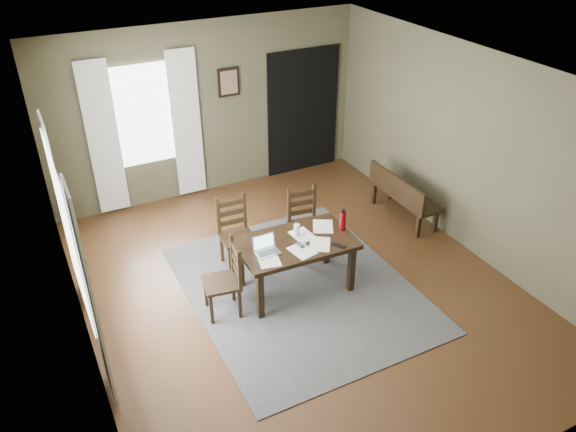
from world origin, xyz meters
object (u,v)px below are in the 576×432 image
bench (402,193)px  water_bottle (343,220)px  chair_end (226,280)px  chair_back_right (305,223)px  dining_table (296,247)px  chair_back_left (236,233)px  laptop (266,247)px

bench → water_bottle: water_bottle is taller
chair_end → chair_back_right: (1.40, 0.66, 0.01)m
water_bottle → dining_table: bearing=177.8°
chair_back_left → water_bottle: water_bottle is taller
chair_end → bench: 3.21m
chair_end → bench: chair_end is taller
chair_back_left → water_bottle: size_ratio=3.45×
bench → chair_end: bearing=104.6°
bench → dining_table: bearing=109.8°
water_bottle → chair_back_right: bearing=102.7°
chair_back_left → dining_table: bearing=-59.0°
laptop → dining_table: bearing=3.4°
chair_back_left → laptop: size_ratio=3.39×
laptop → chair_end: bearing=179.5°
dining_table → chair_end: chair_end is taller
dining_table → water_bottle: 0.67m
chair_back_right → laptop: size_ratio=3.35×
dining_table → chair_back_left: bearing=120.6°
bench → water_bottle: 1.80m
laptop → chair_back_right: bearing=37.0°
water_bottle → laptop: bearing=180.0°
chair_back_left → chair_back_right: bearing=-8.1°
bench → laptop: (-2.60, -0.81, 0.32)m
dining_table → bench: bearing=22.2°
chair_end → laptop: bearing=98.4°
chair_end → bench: size_ratio=0.73×
chair_end → bench: (3.11, 0.81, -0.03)m
bench → water_bottle: (-1.56, -0.81, 0.40)m
dining_table → laptop: size_ratio=5.02×
chair_back_left → chair_end: bearing=-116.7°
bench → laptop: laptop is taller
chair_end → chair_back_left: (0.48, 0.84, 0.01)m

